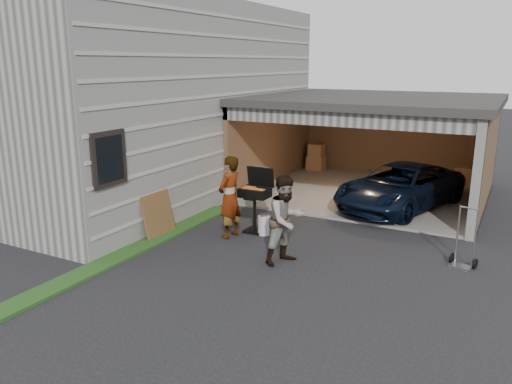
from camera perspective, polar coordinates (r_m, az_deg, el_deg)
ground at (r=9.97m, az=-1.98°, el=-8.06°), size 80.00×80.00×0.00m
house at (r=16.03m, az=-13.74°, el=10.29°), size 7.00×11.00×5.50m
groundcover_strip at (r=10.50m, az=-15.58°, el=-7.25°), size 0.50×8.00×0.06m
garage at (r=15.37m, az=13.38°, el=6.84°), size 6.80×6.30×2.90m
minivan at (r=13.81m, az=16.13°, el=0.36°), size 3.11×4.57×1.16m
woman at (r=11.11m, az=-3.03°, el=-0.61°), size 0.51×0.72×1.86m
man at (r=9.70m, az=3.44°, el=-3.18°), size 0.96×1.05×1.76m
bbq_grill at (r=11.47m, az=-0.07°, el=-0.32°), size 0.67×0.59×1.49m
propane_tank at (r=11.46m, az=0.93°, el=-3.81°), size 0.36×0.36×0.44m
plywood_panel at (r=11.49m, az=-11.14°, el=-2.47°), size 0.26×0.94×1.04m
hand_truck at (r=10.49m, az=22.58°, el=-6.69°), size 0.53×0.46×1.20m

